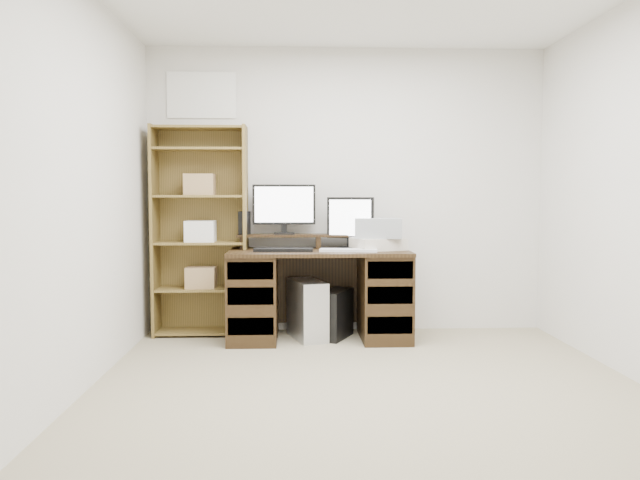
{
  "coord_description": "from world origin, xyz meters",
  "views": [
    {
      "loc": [
        -0.45,
        -3.55,
        1.2
      ],
      "look_at": [
        -0.26,
        1.43,
        0.85
      ],
      "focal_mm": 35.0,
      "sensor_mm": 36.0,
      "label": 1
    }
  ],
  "objects": [
    {
      "name": "riser_shelf",
      "position": [
        -0.26,
        1.85,
        0.84
      ],
      "size": [
        1.4,
        0.22,
        0.12
      ],
      "color": "black",
      "rests_on": "desk"
    },
    {
      "name": "room",
      "position": [
        -0.0,
        0.0,
        1.25
      ],
      "size": [
        3.54,
        4.04,
        2.54
      ],
      "color": "tan",
      "rests_on": "ground"
    },
    {
      "name": "bookshelf",
      "position": [
        -1.27,
        1.86,
        0.92
      ],
      "size": [
        0.8,
        0.3,
        1.8
      ],
      "color": "olive",
      "rests_on": "ground"
    },
    {
      "name": "tower_silver",
      "position": [
        -0.36,
        1.65,
        0.25
      ],
      "size": [
        0.35,
        0.54,
        0.49
      ],
      "primitive_type": "cube",
      "rotation": [
        0.0,
        0.0,
        0.3
      ],
      "color": "silver",
      "rests_on": "ground"
    },
    {
      "name": "monitor_small",
      "position": [
        0.01,
        1.75,
        0.99
      ],
      "size": [
        0.4,
        0.2,
        0.44
      ],
      "rotation": [
        0.0,
        0.0,
        -0.31
      ],
      "color": "black",
      "rests_on": "desk"
    },
    {
      "name": "printer",
      "position": [
        0.24,
        1.65,
        0.8
      ],
      "size": [
        0.48,
        0.42,
        0.1
      ],
      "primitive_type": "cube",
      "rotation": [
        0.0,
        0.0,
        0.35
      ],
      "color": "beige",
      "rests_on": "desk"
    },
    {
      "name": "desk",
      "position": [
        -0.26,
        1.64,
        0.39
      ],
      "size": [
        1.5,
        0.7,
        0.75
      ],
      "color": "black",
      "rests_on": "ground"
    },
    {
      "name": "monitor_wide",
      "position": [
        -0.55,
        1.87,
        1.11
      ],
      "size": [
        0.54,
        0.14,
        0.43
      ],
      "rotation": [
        0.0,
        0.0,
        0.01
      ],
      "color": "black",
      "rests_on": "riser_shelf"
    },
    {
      "name": "keyboard_black",
      "position": [
        -0.55,
        1.54,
        0.76
      ],
      "size": [
        0.48,
        0.17,
        0.03
      ],
      "primitive_type": "cube",
      "rotation": [
        0.0,
        0.0,
        -0.02
      ],
      "color": "black",
      "rests_on": "desk"
    },
    {
      "name": "tower_black",
      "position": [
        -0.12,
        1.66,
        0.2
      ],
      "size": [
        0.33,
        0.44,
        0.41
      ],
      "rotation": [
        0.0,
        0.0,
        -0.43
      ],
      "color": "black",
      "rests_on": "ground"
    },
    {
      "name": "basket",
      "position": [
        0.24,
        1.65,
        0.93
      ],
      "size": [
        0.42,
        0.32,
        0.16
      ],
      "primitive_type": "cube",
      "rotation": [
        0.0,
        0.0,
        -0.13
      ],
      "color": "#959A9F",
      "rests_on": "printer"
    },
    {
      "name": "mouse",
      "position": [
        0.27,
        1.53,
        0.77
      ],
      "size": [
        0.09,
        0.06,
        0.03
      ],
      "primitive_type": "ellipsoid",
      "rotation": [
        0.0,
        0.0,
        -0.05
      ],
      "color": "white",
      "rests_on": "desk"
    },
    {
      "name": "speaker",
      "position": [
        -0.9,
        1.85,
        0.97
      ],
      "size": [
        0.11,
        0.11,
        0.2
      ],
      "primitive_type": "cube",
      "rotation": [
        0.0,
        0.0,
        -0.41
      ],
      "color": "black",
      "rests_on": "riser_shelf"
    },
    {
      "name": "keyboard_white",
      "position": [
        -0.02,
        1.5,
        0.76
      ],
      "size": [
        0.48,
        0.21,
        0.02
      ],
      "primitive_type": "cube",
      "rotation": [
        0.0,
        0.0,
        -0.14
      ],
      "color": "silver",
      "rests_on": "desk"
    }
  ]
}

